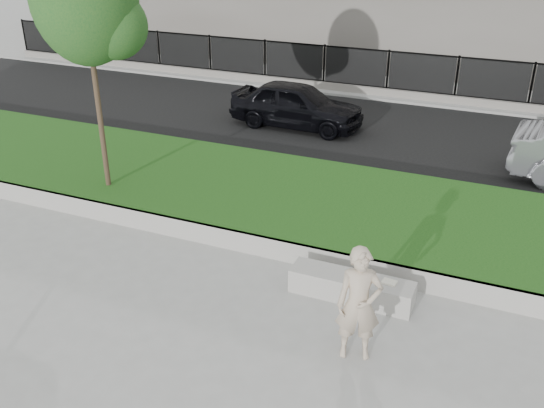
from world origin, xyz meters
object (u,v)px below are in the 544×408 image
at_px(stone_bench, 351,287).
at_px(book, 389,282).
at_px(man, 359,304).
at_px(car_dark, 297,105).
at_px(young_tree, 89,1).

bearing_deg(stone_bench, book, 5.15).
distance_m(stone_bench, man, 1.53).
bearing_deg(book, man, -88.82).
height_order(stone_bench, car_dark, car_dark).
distance_m(young_tree, car_dark, 7.28).
bearing_deg(young_tree, book, -12.59).
distance_m(man, young_tree, 7.53).
relative_size(man, book, 7.61).
distance_m(stone_bench, book, 0.63).
xyz_separation_m(man, book, (0.13, 1.36, -0.43)).
xyz_separation_m(stone_bench, young_tree, (-5.72, 1.46, 3.94)).
xyz_separation_m(man, car_dark, (-4.36, 8.92, -0.16)).
bearing_deg(young_tree, car_dark, 73.48).
bearing_deg(book, young_tree, 174.04).
relative_size(book, car_dark, 0.06).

